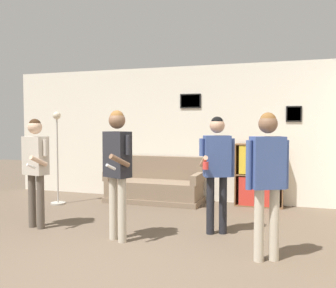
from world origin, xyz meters
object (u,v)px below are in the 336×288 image
(couch, at_px, (155,187))
(person_spectator_near_bookshelf, at_px, (267,170))
(floor_lamp, at_px, (57,154))
(person_player_foreground_left, at_px, (35,162))
(bottle_on_floor, at_px, (115,202))
(person_player_foreground_center, at_px, (117,161))
(drinking_cup, at_px, (251,141))
(bookshelf, at_px, (259,175))
(person_watcher_holding_cup, at_px, (217,162))

(couch, relative_size, person_spectator_near_bookshelf, 1.13)
(floor_lamp, relative_size, person_player_foreground_left, 1.10)
(floor_lamp, height_order, person_spectator_near_bookshelf, floor_lamp)
(person_player_foreground_left, distance_m, bottle_on_floor, 1.86)
(floor_lamp, xyz_separation_m, person_player_foreground_center, (2.09, -1.71, 0.09))
(bottle_on_floor, xyz_separation_m, drinking_cup, (2.33, 0.98, 1.12))
(person_spectator_near_bookshelf, bearing_deg, bookshelf, 96.21)
(couch, bearing_deg, person_spectator_near_bookshelf, -48.99)
(person_player_foreground_center, height_order, bottle_on_floor, person_player_foreground_center)
(bookshelf, relative_size, bottle_on_floor, 4.37)
(person_spectator_near_bookshelf, distance_m, bottle_on_floor, 3.49)
(bookshelf, height_order, floor_lamp, floor_lamp)
(floor_lamp, distance_m, person_spectator_near_bookshelf, 4.41)
(couch, relative_size, bookshelf, 1.61)
(floor_lamp, xyz_separation_m, person_spectator_near_bookshelf, (4.00, -1.85, 0.05))
(bookshelf, bearing_deg, floor_lamp, -164.86)
(person_player_foreground_left, distance_m, person_player_foreground_center, 1.43)
(couch, distance_m, person_spectator_near_bookshelf, 3.59)
(person_watcher_holding_cup, xyz_separation_m, bottle_on_floor, (-2.07, 1.02, -0.90))
(person_watcher_holding_cup, height_order, bottle_on_floor, person_watcher_holding_cup)
(bookshelf, bearing_deg, person_watcher_holding_cup, -101.82)
(couch, height_order, floor_lamp, floor_lamp)
(floor_lamp, height_order, person_player_foreground_center, floor_lamp)
(person_player_foreground_left, bearing_deg, person_player_foreground_center, -7.39)
(bookshelf, xyz_separation_m, drinking_cup, (-0.15, 0.00, 0.64))
(drinking_cup, bearing_deg, bookshelf, -0.30)
(couch, bearing_deg, person_watcher_holding_cup, -48.72)
(person_player_foreground_left, height_order, bottle_on_floor, person_player_foreground_left)
(bookshelf, relative_size, person_player_foreground_center, 0.68)
(bookshelf, relative_size, drinking_cup, 10.74)
(person_player_foreground_left, bearing_deg, person_spectator_near_bookshelf, -5.49)
(person_watcher_holding_cup, distance_m, person_spectator_near_bookshelf, 1.12)
(person_player_foreground_center, distance_m, person_spectator_near_bookshelf, 1.91)
(person_watcher_holding_cup, xyz_separation_m, person_spectator_near_bookshelf, (0.73, -0.85, 0.02))
(person_player_foreground_center, bearing_deg, bookshelf, 59.52)
(couch, relative_size, person_watcher_holding_cup, 1.15)
(person_watcher_holding_cup, bearing_deg, bookshelf, 78.18)
(drinking_cup, bearing_deg, person_player_foreground_left, -138.48)
(couch, height_order, person_spectator_near_bookshelf, person_spectator_near_bookshelf)
(person_watcher_holding_cup, xyz_separation_m, drinking_cup, (0.26, 1.99, 0.22))
(person_player_foreground_left, xyz_separation_m, person_spectator_near_bookshelf, (3.32, -0.32, 0.03))
(person_player_foreground_center, bearing_deg, person_watcher_holding_cup, 31.33)
(floor_lamp, distance_m, person_player_foreground_left, 1.67)
(person_player_foreground_center, xyz_separation_m, bottle_on_floor, (-0.89, 1.73, -0.95))
(bookshelf, height_order, person_player_foreground_center, person_player_foreground_center)
(person_watcher_holding_cup, bearing_deg, bottle_on_floor, 153.81)
(person_player_foreground_center, height_order, person_watcher_holding_cup, person_player_foreground_center)
(person_player_foreground_center, relative_size, person_watcher_holding_cup, 1.04)
(bookshelf, xyz_separation_m, bottle_on_floor, (-2.49, -0.97, -0.48))
(couch, distance_m, person_player_foreground_left, 2.63)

